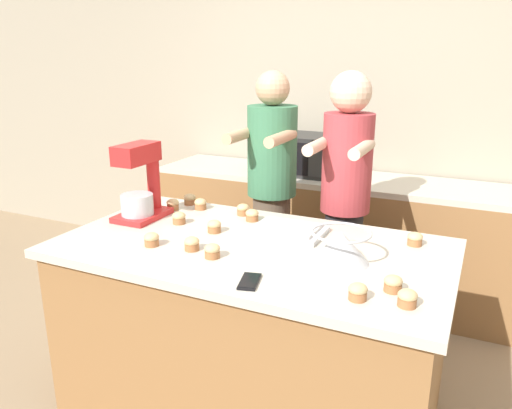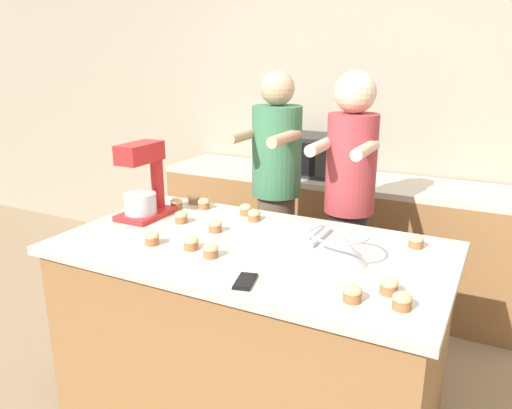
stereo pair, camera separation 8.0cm
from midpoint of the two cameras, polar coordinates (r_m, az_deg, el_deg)
ground_plane at (r=2.78m, az=0.38°, el=-22.34°), size 16.00×16.00×0.00m
back_wall at (r=3.93m, az=12.98°, el=10.43°), size 10.00×0.06×2.70m
island_counter at (r=2.52m, az=0.40°, el=-14.24°), size 1.80×0.99×0.91m
back_counter at (r=3.80m, az=10.75°, el=-3.61°), size 2.80×0.60×0.90m
person_left at (r=3.08m, az=3.02°, el=0.47°), size 0.32×0.49×1.67m
person_right at (r=2.93m, az=11.30°, el=-0.32°), size 0.30×0.48×1.68m
stand_mixer at (r=2.72m, az=-11.90°, el=2.19°), size 0.20×0.30×0.40m
mixing_bowl at (r=2.13m, az=10.52°, el=-4.78°), size 0.25×0.25×0.14m
baking_tray at (r=2.45m, az=4.68°, el=-2.99°), size 0.35×0.26×0.04m
microwave_oven at (r=3.74m, az=6.37°, el=5.75°), size 0.55×0.38×0.29m
cell_phone at (r=1.95m, az=-0.04°, el=-8.77°), size 0.10×0.16×0.01m
cupcake_0 at (r=2.40m, az=18.75°, el=-3.97°), size 0.07×0.07×0.06m
cupcake_1 at (r=1.93m, az=16.13°, el=-8.91°), size 0.07×0.07×0.06m
cupcake_2 at (r=2.35m, az=-10.86°, el=-3.78°), size 0.07×0.07×0.06m
cupcake_3 at (r=2.73m, az=-0.34°, el=-0.56°), size 0.07×0.07×0.06m
cupcake_4 at (r=2.62m, az=-7.69°, el=-1.42°), size 0.07×0.07×0.06m
cupcake_5 at (r=2.87m, az=-8.30°, el=0.12°), size 0.07×0.07×0.06m
cupcake_6 at (r=2.17m, az=-4.14°, el=-5.24°), size 0.07×0.07×0.06m
cupcake_7 at (r=1.83m, az=17.59°, el=-10.44°), size 0.07×0.07×0.06m
cupcake_8 at (r=2.47m, az=-3.76°, el=-2.44°), size 0.07×0.07×0.06m
cupcake_9 at (r=1.84m, az=12.21°, el=-9.90°), size 0.07×0.07×0.06m
cupcake_10 at (r=2.27m, az=-6.42°, el=-4.37°), size 0.07×0.07×0.06m
cupcake_11 at (r=2.63m, az=0.65°, el=-1.22°), size 0.07×0.07×0.06m
cupcake_12 at (r=2.95m, az=-6.35°, el=0.68°), size 0.07×0.07×0.06m
cupcake_13 at (r=2.85m, az=-5.19°, el=0.13°), size 0.07×0.07×0.06m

